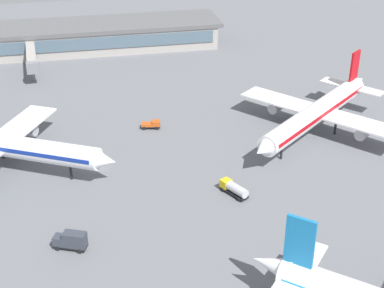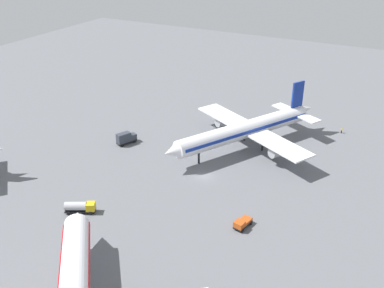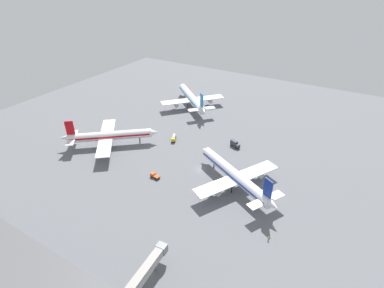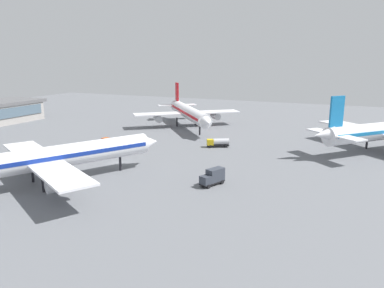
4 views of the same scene
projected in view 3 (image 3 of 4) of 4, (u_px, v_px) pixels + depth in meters
The scene contains 9 objects.
ground at pixel (200, 169), 137.75m from camera, with size 288.00×288.00×0.00m, color slate.
airplane_at_gate at pixel (109, 136), 153.84m from camera, with size 41.53×36.62×15.21m.
airplane_taxiing at pixel (235, 175), 124.60m from camera, with size 45.81×38.24×15.22m.
airplane_distant at pixel (192, 98), 197.07m from camera, with size 42.60×39.61×15.95m.
pushback_tractor at pixel (155, 176), 132.09m from camera, with size 4.67×2.87×1.90m.
catering_truck at pixel (235, 144), 154.39m from camera, with size 5.90×3.94×3.30m.
fuel_truck at pixel (174, 138), 160.47m from camera, with size 4.67×6.45×2.50m.
ground_crew_worker at pixel (268, 238), 101.80m from camera, with size 0.52×0.52×1.67m.
jet_bridge at pixel (145, 271), 85.85m from camera, with size 4.17×21.62×6.74m.
Camera 3 is at (54.14, -98.68, 80.35)m, focal length 28.04 mm.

